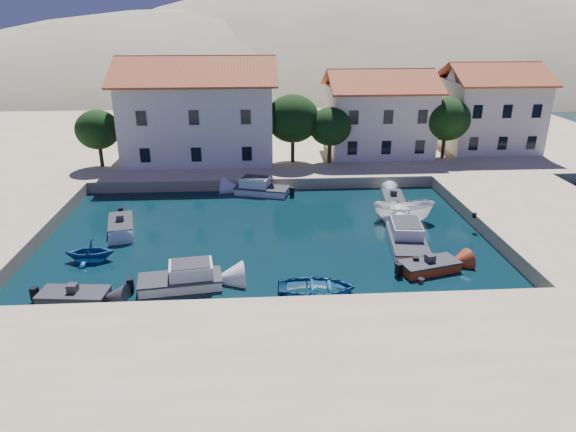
% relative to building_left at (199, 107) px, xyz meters
% --- Properties ---
extents(ground, '(400.00, 400.00, 0.00)m').
position_rel_building_left_xyz_m(ground, '(6.00, -28.00, -5.94)').
color(ground, black).
rests_on(ground, ground).
extents(quay_south, '(52.00, 12.00, 1.00)m').
position_rel_building_left_xyz_m(quay_south, '(6.00, -34.00, -5.44)').
color(quay_south, '#C6B287').
rests_on(quay_south, ground).
extents(quay_east, '(11.00, 20.00, 1.00)m').
position_rel_building_left_xyz_m(quay_east, '(26.50, -18.00, -5.44)').
color(quay_east, '#C6B287').
rests_on(quay_east, ground).
extents(quay_north, '(80.00, 36.00, 1.00)m').
position_rel_building_left_xyz_m(quay_north, '(8.00, 10.00, -5.44)').
color(quay_north, '#C6B287').
rests_on(quay_north, ground).
extents(hills, '(254.00, 176.00, 99.00)m').
position_rel_building_left_xyz_m(hills, '(26.64, 95.62, -29.34)').
color(hills, tan).
rests_on(hills, ground).
extents(building_left, '(14.70, 9.45, 9.70)m').
position_rel_building_left_xyz_m(building_left, '(0.00, 0.00, 0.00)').
color(building_left, white).
rests_on(building_left, quay_north).
extents(building_mid, '(10.50, 8.40, 8.30)m').
position_rel_building_left_xyz_m(building_mid, '(18.00, 1.00, -0.71)').
color(building_mid, white).
rests_on(building_mid, quay_north).
extents(building_right, '(9.45, 8.40, 8.80)m').
position_rel_building_left_xyz_m(building_right, '(30.00, 2.00, -0.46)').
color(building_right, white).
rests_on(building_right, quay_north).
extents(trees, '(37.30, 5.30, 6.45)m').
position_rel_building_left_xyz_m(trees, '(10.51, -2.54, -1.10)').
color(trees, '#382314').
rests_on(trees, quay_north).
extents(bollards, '(29.36, 9.56, 0.30)m').
position_rel_building_left_xyz_m(bollards, '(8.80, -24.13, -4.79)').
color(bollards, black).
rests_on(bollards, ground).
extents(motorboat_grey_sw, '(3.75, 1.95, 1.25)m').
position_rel_building_left_xyz_m(motorboat_grey_sw, '(-4.43, -26.12, -5.64)').
color(motorboat_grey_sw, '#333237').
rests_on(motorboat_grey_sw, ground).
extents(cabin_cruiser_south, '(4.84, 2.57, 1.60)m').
position_rel_building_left_xyz_m(cabin_cruiser_south, '(1.03, -24.86, -5.46)').
color(cabin_cruiser_south, white).
rests_on(cabin_cruiser_south, ground).
extents(rowboat_south, '(4.52, 3.36, 0.90)m').
position_rel_building_left_xyz_m(rowboat_south, '(8.64, -25.99, -5.94)').
color(rowboat_south, '#19518C').
rests_on(rowboat_south, ground).
extents(motorboat_red_se, '(3.83, 2.45, 1.25)m').
position_rel_building_left_xyz_m(motorboat_red_se, '(15.63, -23.84, -5.64)').
color(motorboat_red_se, maroon).
rests_on(motorboat_red_se, ground).
extents(cabin_cruiser_east, '(2.97, 5.84, 1.60)m').
position_rel_building_left_xyz_m(cabin_cruiser_east, '(15.28, -20.33, -5.46)').
color(cabin_cruiser_east, white).
rests_on(cabin_cruiser_east, ground).
extents(boat_east, '(4.64, 2.22, 1.73)m').
position_rel_building_left_xyz_m(boat_east, '(16.27, -15.82, -5.94)').
color(boat_east, white).
rests_on(boat_east, ground).
extents(motorboat_white_ne, '(2.04, 3.58, 1.25)m').
position_rel_building_left_xyz_m(motorboat_white_ne, '(16.55, -11.83, -5.64)').
color(motorboat_white_ne, white).
rests_on(motorboat_white_ne, ground).
extents(rowboat_west, '(3.03, 2.62, 1.57)m').
position_rel_building_left_xyz_m(rowboat_west, '(-5.01, -21.11, -5.94)').
color(rowboat_west, '#19518C').
rests_on(rowboat_west, ground).
extents(motorboat_white_west, '(2.45, 4.03, 1.25)m').
position_rel_building_left_xyz_m(motorboat_white_west, '(-4.34, -16.00, -5.64)').
color(motorboat_white_west, white).
rests_on(motorboat_white_west, ground).
extents(cabin_cruiser_north, '(4.90, 3.18, 1.60)m').
position_rel_building_left_xyz_m(cabin_cruiser_north, '(5.89, -9.00, -5.46)').
color(cabin_cruiser_north, white).
rests_on(cabin_cruiser_north, ground).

